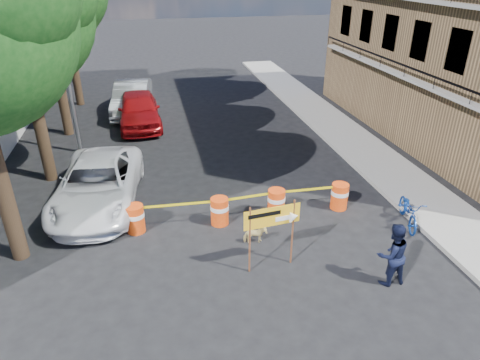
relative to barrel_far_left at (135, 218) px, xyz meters
name	(u,v)px	position (x,y,z in m)	size (l,w,h in m)	color
ground	(272,267)	(3.60, -2.61, -0.47)	(120.00, 120.00, 0.00)	black
sidewalk_east	(373,158)	(9.80, 3.39, -0.40)	(2.40, 40.00, 0.15)	gray
tree_mid_a	(17,12)	(-3.13, 4.39, 5.53)	(5.25, 5.00, 8.68)	#332316
streetlamp	(64,50)	(-2.33, 6.89, 3.90)	(1.25, 0.18, 8.00)	gray
barrel_far_left	(135,218)	(0.00, 0.00, 0.00)	(0.58, 0.58, 0.90)	red
barrel_mid_left	(220,211)	(2.60, -0.11, 0.00)	(0.58, 0.58, 0.90)	red
barrel_mid_right	(276,202)	(4.50, 0.04, 0.00)	(0.58, 0.58, 0.90)	red
barrel_far_right	(339,196)	(6.69, -0.02, 0.00)	(0.58, 0.58, 0.90)	red
detour_sign	(280,220)	(3.78, -2.55, 0.99)	(1.54, 0.31, 1.99)	#592D19
pedestrian	(392,254)	(6.38, -3.81, 0.40)	(0.85, 0.66, 1.75)	black
bicycle	(411,198)	(8.40, -1.41, 0.46)	(0.65, 0.98, 1.87)	#123A94
dog	(255,235)	(3.43, -1.41, -0.19)	(0.30, 0.67, 0.56)	#DFCB80
suv_white	(98,184)	(-1.20, 1.97, 0.30)	(2.57, 5.57, 1.55)	white
sedan_red	(139,109)	(0.22, 9.89, 0.38)	(2.00, 4.98, 1.70)	#9E0D10
sedan_silver	(132,98)	(-0.12, 12.09, 0.37)	(1.78, 5.10, 1.68)	#ADB0B5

